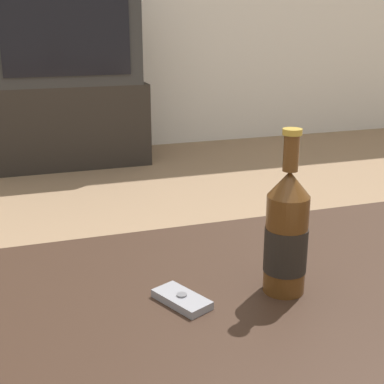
{
  "coord_description": "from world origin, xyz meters",
  "views": [
    {
      "loc": [
        -0.32,
        -0.73,
        0.88
      ],
      "look_at": [
        0.03,
        0.33,
        0.52
      ],
      "focal_mm": 50.0,
      "sensor_mm": 36.0,
      "label": 1
    }
  ],
  "objects_px": {
    "beer_bottle": "(286,235)",
    "cell_phone": "(182,299)",
    "tv_stand": "(68,123)",
    "television": "(62,33)"
  },
  "relations": [
    {
      "from": "tv_stand",
      "to": "beer_bottle",
      "type": "distance_m",
      "value": 2.69
    },
    {
      "from": "tv_stand",
      "to": "cell_phone",
      "type": "relative_size",
      "value": 8.22
    },
    {
      "from": "television",
      "to": "cell_phone",
      "type": "relative_size",
      "value": 7.51
    },
    {
      "from": "tv_stand",
      "to": "cell_phone",
      "type": "height_order",
      "value": "tv_stand"
    },
    {
      "from": "beer_bottle",
      "to": "cell_phone",
      "type": "xyz_separation_m",
      "value": [
        -0.19,
        0.01,
        -0.1
      ]
    },
    {
      "from": "television",
      "to": "cell_phone",
      "type": "bearing_deg",
      "value": -91.64
    },
    {
      "from": "cell_phone",
      "to": "tv_stand",
      "type": "bearing_deg",
      "value": 63.91
    },
    {
      "from": "beer_bottle",
      "to": "cell_phone",
      "type": "relative_size",
      "value": 2.52
    },
    {
      "from": "cell_phone",
      "to": "beer_bottle",
      "type": "bearing_deg",
      "value": -28.81
    },
    {
      "from": "television",
      "to": "cell_phone",
      "type": "xyz_separation_m",
      "value": [
        -0.08,
        -2.65,
        -0.38
      ]
    }
  ]
}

